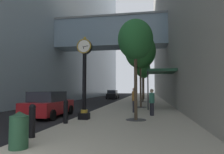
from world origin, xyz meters
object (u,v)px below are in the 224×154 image
(bollard_nearest, at_px, (32,120))
(street_tree_far, at_px, (144,72))
(trash_bin, at_px, (19,129))
(pedestrian_walking, at_px, (152,101))
(bollard_second, at_px, (66,111))
(pedestrian_by_clock, at_px, (134,99))
(street_tree_mid_near, at_px, (140,51))
(street_tree_near, at_px, (135,40))
(car_red_mid, at_px, (49,105))
(street_tree_mid_far, at_px, (143,69))
(bollard_third, at_px, (84,106))
(street_clock, at_px, (84,73))
(car_black_near, at_px, (113,95))

(bollard_nearest, relative_size, street_tree_far, 0.21)
(trash_bin, height_order, pedestrian_walking, pedestrian_walking)
(bollard_second, relative_size, pedestrian_by_clock, 0.65)
(street_tree_mid_near, height_order, street_tree_far, street_tree_mid_near)
(street_tree_near, xyz_separation_m, car_red_mid, (-5.70, 1.20, -3.72))
(street_tree_mid_far, xyz_separation_m, pedestrian_by_clock, (-0.31, -12.16, -3.39))
(street_tree_mid_near, height_order, street_tree_mid_far, street_tree_mid_near)
(trash_bin, distance_m, pedestrian_walking, 8.80)
(bollard_third, height_order, street_tree_mid_far, street_tree_mid_far)
(bollard_nearest, bearing_deg, street_clock, 83.83)
(street_tree_mid_far, xyz_separation_m, pedestrian_walking, (0.89, -13.63, -3.44))
(pedestrian_walking, xyz_separation_m, pedestrian_by_clock, (-1.20, 1.48, 0.06))
(street_clock, distance_m, street_tree_mid_far, 16.21)
(street_tree_mid_far, xyz_separation_m, car_black_near, (-5.66, 9.82, -3.69))
(street_tree_mid_far, relative_size, trash_bin, 5.26)
(street_tree_near, distance_m, pedestrian_walking, 4.12)
(bollard_nearest, height_order, pedestrian_by_clock, pedestrian_by_clock)
(street_tree_mid_near, height_order, pedestrian_walking, street_tree_mid_near)
(bollard_third, distance_m, trash_bin, 7.18)
(street_tree_near, xyz_separation_m, street_tree_mid_far, (0.00, 15.63, -0.05))
(street_clock, relative_size, trash_bin, 4.42)
(bollard_second, bearing_deg, street_clock, 71.86)
(bollard_nearest, relative_size, car_red_mid, 0.26)
(bollard_third, bearing_deg, street_clock, -72.37)
(street_tree_near, relative_size, car_black_near, 1.28)
(bollard_third, relative_size, street_tree_near, 0.21)
(bollard_third, bearing_deg, pedestrian_walking, 9.84)
(trash_bin, distance_m, pedestrian_by_clock, 9.76)
(bollard_nearest, xyz_separation_m, street_tree_near, (3.33, 4.63, 3.78))
(pedestrian_walking, height_order, pedestrian_by_clock, pedestrian_by_clock)
(pedestrian_walking, bearing_deg, street_clock, -149.22)
(street_tree_near, height_order, car_red_mid, street_tree_near)
(street_tree_near, xyz_separation_m, street_tree_mid_near, (0.00, 7.82, 0.80))
(bollard_nearest, distance_m, bollard_second, 2.95)
(pedestrian_walking, relative_size, pedestrian_by_clock, 0.95)
(trash_bin, height_order, pedestrian_by_clock, pedestrian_by_clock)
(trash_bin, bearing_deg, street_tree_near, 63.42)
(pedestrian_walking, bearing_deg, car_black_near, 105.62)
(bollard_third, height_order, trash_bin, bollard_third)
(car_black_near, bearing_deg, street_tree_mid_far, -60.04)
(bollard_second, xyz_separation_m, pedestrian_walking, (4.22, 3.68, 0.28))
(street_tree_far, xyz_separation_m, pedestrian_walking, (0.89, -21.45, -3.61))
(pedestrian_walking, bearing_deg, trash_bin, -115.95)
(bollard_second, bearing_deg, street_tree_mid_near, 70.70)
(bollard_nearest, bearing_deg, pedestrian_walking, 57.54)
(street_tree_near, xyz_separation_m, car_black_near, (-5.66, 25.46, -3.74))
(street_tree_mid_far, distance_m, car_red_mid, 15.94)
(street_tree_far, bearing_deg, street_clock, -96.86)
(street_tree_near, height_order, car_black_near, street_tree_near)
(bollard_nearest, bearing_deg, street_tree_far, 83.25)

